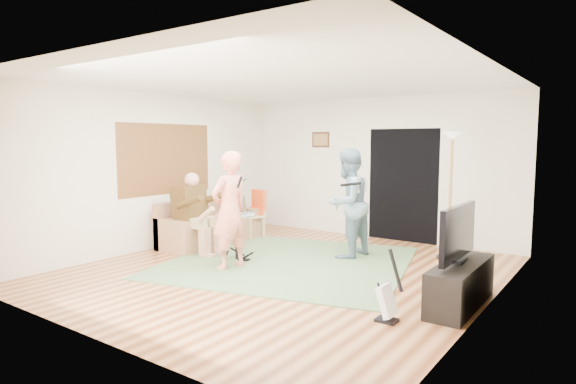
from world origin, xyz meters
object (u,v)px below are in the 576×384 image
object	(u,v)px
drum_kit	(237,240)
television	(458,232)
torchiere_lamp	(451,172)
sofa	(208,229)
tv_cabinet	(461,285)
guitarist	(348,203)
guitar_spare	(388,301)
dining_chair	(253,221)
singer	(230,210)

from	to	relation	value
drum_kit	television	bearing A→B (deg)	-2.49
torchiere_lamp	drum_kit	bearing A→B (deg)	-142.86
sofa	tv_cabinet	world-z (taller)	sofa
guitarist	torchiere_lamp	distance (m)	1.69
guitarist	guitar_spare	bearing A→B (deg)	44.15
torchiere_lamp	guitarist	bearing A→B (deg)	-147.53
guitarist	television	size ratio (longest dim) A/B	1.55
drum_kit	guitarist	distance (m)	1.86
guitarist	torchiere_lamp	world-z (taller)	torchiere_lamp
drum_kit	television	distance (m)	3.49
drum_kit	television	size ratio (longest dim) A/B	0.65
dining_chair	tv_cabinet	xyz separation A→B (m)	(4.44, -1.69, -0.08)
guitar_spare	drum_kit	bearing A→B (deg)	160.61
singer	dining_chair	xyz separation A→B (m)	(-1.20, 1.97, -0.53)
guitarist	tv_cabinet	bearing A→B (deg)	65.68
sofa	drum_kit	bearing A→B (deg)	-26.77
drum_kit	guitarist	bearing A→B (deg)	41.39
singer	drum_kit	bearing A→B (deg)	-142.43
singer	guitar_spare	distance (m)	2.91
sofa	drum_kit	world-z (taller)	sofa
drum_kit	guitar_spare	size ratio (longest dim) A/B	0.96
singer	dining_chair	size ratio (longest dim) A/B	1.86
tv_cabinet	guitarist	bearing A→B (deg)	148.61
sofa	dining_chair	distance (m)	0.96
singer	television	bearing A→B (deg)	102.05
singer	television	size ratio (longest dim) A/B	1.52
drum_kit	guitarist	size ratio (longest dim) A/B	0.42
sofa	torchiere_lamp	size ratio (longest dim) A/B	0.98
sofa	guitarist	size ratio (longest dim) A/B	1.13
tv_cabinet	television	xyz separation A→B (m)	(-0.05, 0.00, 0.60)
drum_kit	torchiere_lamp	xyz separation A→B (m)	(2.69, 2.04, 1.06)
sofa	guitar_spare	xyz separation A→B (m)	(4.31, -1.71, -0.05)
singer	television	distance (m)	3.20
drum_kit	tv_cabinet	size ratio (longest dim) A/B	0.53
guitar_spare	dining_chair	distance (m)	4.74
guitar_spare	sofa	bearing A→B (deg)	158.32
drum_kit	tv_cabinet	xyz separation A→B (m)	(3.50, -0.15, -0.07)
singer	guitar_spare	xyz separation A→B (m)	(2.76, -0.63, -0.64)
guitarist	tv_cabinet	size ratio (longest dim) A/B	1.25
guitarist	sofa	bearing A→B (deg)	-71.64
torchiere_lamp	sofa	bearing A→B (deg)	-160.76
guitar_spare	television	world-z (taller)	television
guitar_spare	television	distance (m)	1.19
sofa	singer	world-z (taller)	singer
singer	guitar_spare	bearing A→B (deg)	84.14
guitar_spare	dining_chair	xyz separation A→B (m)	(-3.96, 2.60, 0.11)
guitarist	guitar_spare	size ratio (longest dim) A/B	2.27
drum_kit	torchiere_lamp	size ratio (longest dim) A/B	0.37
dining_chair	tv_cabinet	bearing A→B (deg)	-8.10
sofa	tv_cabinet	size ratio (longest dim) A/B	1.41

